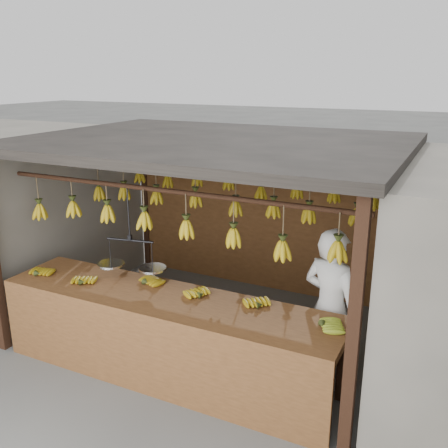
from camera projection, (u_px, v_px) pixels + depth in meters
The scene contains 8 objects.
ground at pixel (214, 328), 6.35m from camera, with size 80.00×80.00×0.00m, color #5B5B57.
stall at pixel (225, 171), 6.06m from camera, with size 4.30×3.30×2.40m.
neighbor_left at pixel (1, 208), 7.52m from camera, with size 3.00×3.00×2.30m, color slate.
counter at pixel (160, 319), 5.07m from camera, with size 3.71×0.84×0.96m.
hanging_bananas at pixel (212, 204), 5.87m from camera, with size 3.63×2.25×0.38m.
balance_scale at pixel (131, 262), 5.35m from camera, with size 0.77×0.38×0.90m.
vendor at pixel (330, 308), 5.02m from camera, with size 0.61×0.40×1.69m, color white.
bag_bundles at pixel (395, 245), 6.41m from camera, with size 0.08×0.26×1.22m.
Camera 1 is at (2.61, -5.05, 3.12)m, focal length 40.00 mm.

